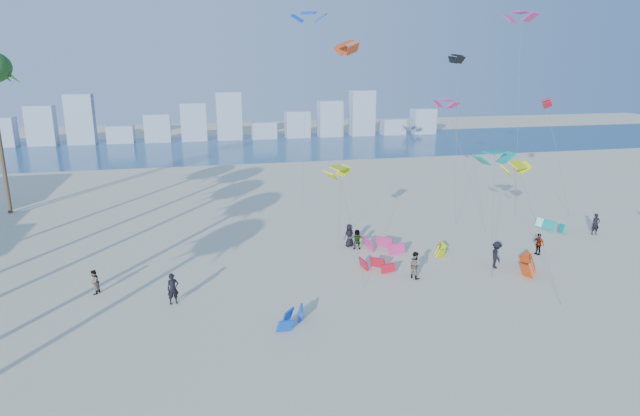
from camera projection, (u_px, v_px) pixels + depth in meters
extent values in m
plane|color=navy|center=(225.00, 148.00, 88.94)|extent=(220.00, 220.00, 0.00)
imported|color=black|center=(173.00, 289.00, 31.92)|extent=(0.78, 0.61, 1.87)
imported|color=gray|center=(415.00, 265.00, 35.73)|extent=(0.99, 1.09, 1.81)
imported|color=black|center=(349.00, 235.00, 41.80)|extent=(0.99, 0.79, 1.77)
imported|color=gray|center=(538.00, 244.00, 40.11)|extent=(0.65, 1.02, 1.61)
imported|color=black|center=(496.00, 255.00, 37.47)|extent=(0.97, 1.34, 1.88)
imported|color=gray|center=(357.00, 239.00, 41.28)|extent=(1.49, 0.82, 1.53)
imported|color=black|center=(596.00, 224.00, 44.63)|extent=(0.71, 0.52, 1.79)
imported|color=gray|center=(94.00, 282.00, 33.32)|extent=(0.80, 0.90, 1.53)
cylinder|color=#595959|center=(351.00, 225.00, 36.10)|extent=(0.43, 5.33, 6.69)
cylinder|color=#595959|center=(465.00, 165.00, 46.35)|extent=(1.65, 5.58, 10.50)
cylinder|color=#595959|center=(493.00, 215.00, 36.02)|extent=(0.79, 2.23, 7.96)
cylinder|color=#595959|center=(342.00, 142.00, 43.15)|extent=(1.18, 2.98, 15.13)
cylinder|color=#595959|center=(456.00, 139.00, 47.92)|extent=(1.40, 4.55, 14.24)
cylinder|color=#595959|center=(305.00, 114.00, 51.19)|extent=(1.27, 2.40, 18.00)
cylinder|color=#595959|center=(558.00, 159.00, 49.47)|extent=(2.40, 2.11, 10.40)
cylinder|color=#595959|center=(539.00, 232.00, 33.39)|extent=(0.37, 5.21, 7.40)
cylinder|color=#595959|center=(518.00, 115.00, 49.63)|extent=(1.30, 4.19, 18.01)
cylinder|color=brown|center=(0.00, 142.00, 49.55)|extent=(0.40, 0.40, 13.24)
cube|color=#9EADBF|center=(1.00, 132.00, 90.03)|extent=(4.40, 3.00, 4.80)
cube|color=#9EADBF|center=(41.00, 125.00, 91.13)|extent=(4.40, 3.00, 6.60)
cube|color=#9EADBF|center=(80.00, 119.00, 92.22)|extent=(4.40, 3.00, 8.40)
cube|color=#9EADBF|center=(121.00, 134.00, 94.26)|extent=(4.40, 3.00, 3.00)
cube|color=#9EADBF|center=(158.00, 128.00, 95.36)|extent=(4.40, 3.00, 4.80)
cube|color=#9EADBF|center=(194.00, 122.00, 96.46)|extent=(4.40, 3.00, 6.60)
cube|color=#9EADBF|center=(229.00, 116.00, 97.56)|extent=(4.40, 3.00, 8.40)
cube|color=#9EADBF|center=(264.00, 130.00, 99.60)|extent=(4.40, 3.00, 3.00)
cube|color=#9EADBF|center=(297.00, 124.00, 100.69)|extent=(4.40, 3.00, 4.80)
cube|color=#9EADBF|center=(330.00, 119.00, 101.79)|extent=(4.40, 3.00, 6.60)
cube|color=#9EADBF|center=(362.00, 113.00, 102.89)|extent=(4.40, 3.00, 8.40)
cube|color=#9EADBF|center=(393.00, 127.00, 104.93)|extent=(4.40, 3.00, 3.00)
cube|color=#9EADBF|center=(423.00, 121.00, 106.03)|extent=(4.40, 3.00, 4.80)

